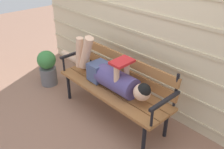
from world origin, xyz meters
TOP-DOWN VIEW (x-y plane):
  - ground_plane at (0.00, 0.00)m, footprint 12.00×12.00m
  - house_siding at (0.00, 0.69)m, footprint 4.36×0.08m
  - park_bench at (-0.00, 0.21)m, footprint 1.58×0.51m
  - reclining_person at (-0.06, 0.14)m, footprint 1.73×0.26m
  - potted_plant at (-1.25, -0.06)m, footprint 0.28×0.28m

SIDE VIEW (x-z plane):
  - ground_plane at x=0.00m, z-range 0.00..0.00m
  - potted_plant at x=-1.25m, z-range 0.01..0.57m
  - park_bench at x=0.00m, z-range 0.05..0.87m
  - reclining_person at x=-0.06m, z-range 0.29..0.87m
  - house_siding at x=0.00m, z-range 0.00..2.49m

